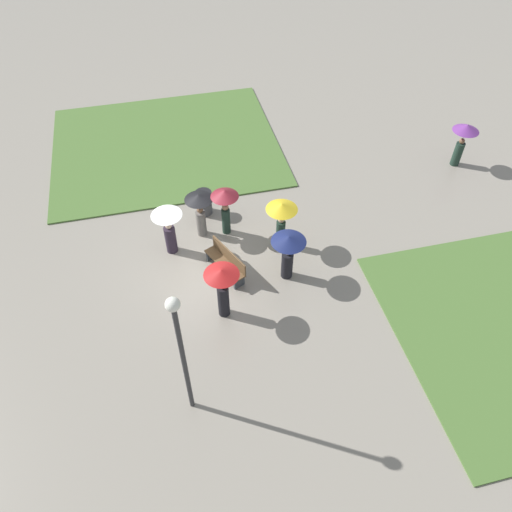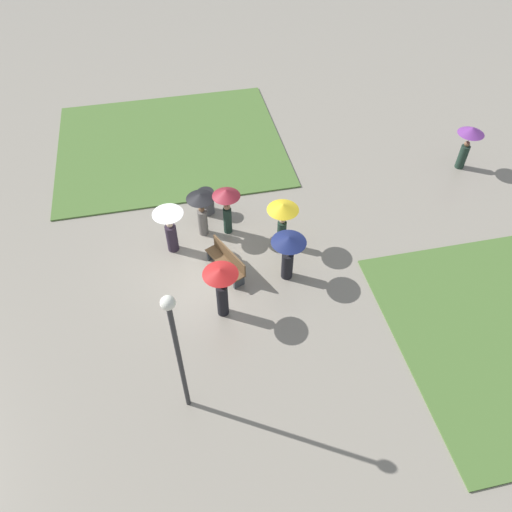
{
  "view_description": "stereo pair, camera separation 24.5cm",
  "coord_description": "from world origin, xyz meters",
  "px_view_note": "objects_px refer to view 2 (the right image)",
  "views": [
    {
      "loc": [
        11.55,
        -0.81,
        12.09
      ],
      "look_at": [
        1.45,
        1.6,
        1.06
      ],
      "focal_mm": 35.0,
      "sensor_mm": 36.0,
      "label": 1
    },
    {
      "loc": [
        11.61,
        -0.57,
        12.09
      ],
      "look_at": [
        1.45,
        1.6,
        1.06
      ],
      "focal_mm": 35.0,
      "sensor_mm": 36.0,
      "label": 2
    }
  ],
  "objects_px": {
    "trash_bin": "(206,202)",
    "crowd_person_black": "(201,207)",
    "crowd_person_navy": "(288,250)",
    "crowd_person_maroon": "(227,201)",
    "crowd_person_white": "(169,220)",
    "park_bench": "(227,261)",
    "crowd_person_yellow": "(283,215)",
    "crowd_person_red": "(221,284)",
    "lone_walker_mid_plaza": "(469,139)",
    "lamp_post": "(176,342)"
  },
  "relations": [
    {
      "from": "park_bench",
      "to": "crowd_person_yellow",
      "type": "height_order",
      "value": "crowd_person_yellow"
    },
    {
      "from": "park_bench",
      "to": "lone_walker_mid_plaza",
      "type": "xyz_separation_m",
      "value": [
        -3.55,
        10.03,
        0.84
      ]
    },
    {
      "from": "crowd_person_maroon",
      "to": "crowd_person_red",
      "type": "xyz_separation_m",
      "value": [
        3.44,
        -0.75,
        -0.04
      ]
    },
    {
      "from": "trash_bin",
      "to": "crowd_person_black",
      "type": "relative_size",
      "value": 0.53
    },
    {
      "from": "park_bench",
      "to": "trash_bin",
      "type": "height_order",
      "value": "trash_bin"
    },
    {
      "from": "lone_walker_mid_plaza",
      "to": "crowd_person_white",
      "type": "bearing_deg",
      "value": 107.78
    },
    {
      "from": "crowd_person_white",
      "to": "crowd_person_yellow",
      "type": "relative_size",
      "value": 1.03
    },
    {
      "from": "trash_bin",
      "to": "crowd_person_black",
      "type": "xyz_separation_m",
      "value": [
        1.09,
        -0.27,
        0.73
      ]
    },
    {
      "from": "park_bench",
      "to": "crowd_person_navy",
      "type": "distance_m",
      "value": 2.06
    },
    {
      "from": "crowd_person_maroon",
      "to": "crowd_person_yellow",
      "type": "height_order",
      "value": "crowd_person_maroon"
    },
    {
      "from": "park_bench",
      "to": "lone_walker_mid_plaza",
      "type": "bearing_deg",
      "value": 84.85
    },
    {
      "from": "trash_bin",
      "to": "crowd_person_white",
      "type": "relative_size",
      "value": 0.49
    },
    {
      "from": "park_bench",
      "to": "trash_bin",
      "type": "distance_m",
      "value": 3.01
    },
    {
      "from": "trash_bin",
      "to": "crowd_person_yellow",
      "type": "height_order",
      "value": "crowd_person_yellow"
    },
    {
      "from": "crowd_person_maroon",
      "to": "trash_bin",
      "type": "bearing_deg",
      "value": 124.05
    },
    {
      "from": "crowd_person_red",
      "to": "lone_walker_mid_plaza",
      "type": "xyz_separation_m",
      "value": [
        -5.18,
        10.43,
        -0.02
      ]
    },
    {
      "from": "crowd_person_red",
      "to": "crowd_person_yellow",
      "type": "relative_size",
      "value": 1.07
    },
    {
      "from": "crowd_person_yellow",
      "to": "lone_walker_mid_plaza",
      "type": "height_order",
      "value": "lone_walker_mid_plaza"
    },
    {
      "from": "trash_bin",
      "to": "crowd_person_maroon",
      "type": "xyz_separation_m",
      "value": [
        1.19,
        0.57,
        0.91
      ]
    },
    {
      "from": "park_bench",
      "to": "crowd_person_black",
      "type": "xyz_separation_m",
      "value": [
        -1.92,
        -0.5,
        0.73
      ]
    },
    {
      "from": "park_bench",
      "to": "lone_walker_mid_plaza",
      "type": "relative_size",
      "value": 0.95
    },
    {
      "from": "crowd_person_white",
      "to": "crowd_person_red",
      "type": "bearing_deg",
      "value": 118.14
    },
    {
      "from": "trash_bin",
      "to": "crowd_person_black",
      "type": "height_order",
      "value": "crowd_person_black"
    },
    {
      "from": "crowd_person_navy",
      "to": "crowd_person_yellow",
      "type": "relative_size",
      "value": 0.96
    },
    {
      "from": "lamp_post",
      "to": "lone_walker_mid_plaza",
      "type": "bearing_deg",
      "value": 123.77
    },
    {
      "from": "lamp_post",
      "to": "crowd_person_black",
      "type": "distance_m",
      "value": 6.6
    },
    {
      "from": "crowd_person_white",
      "to": "crowd_person_yellow",
      "type": "height_order",
      "value": "crowd_person_white"
    },
    {
      "from": "crowd_person_red",
      "to": "lamp_post",
      "type": "bearing_deg",
      "value": 51.97
    },
    {
      "from": "lamp_post",
      "to": "trash_bin",
      "type": "xyz_separation_m",
      "value": [
        -7.35,
        1.54,
        -2.37
      ]
    },
    {
      "from": "trash_bin",
      "to": "crowd_person_white",
      "type": "xyz_separation_m",
      "value": [
        1.65,
        -1.37,
        0.86
      ]
    },
    {
      "from": "crowd_person_black",
      "to": "crowd_person_yellow",
      "type": "relative_size",
      "value": 0.96
    },
    {
      "from": "park_bench",
      "to": "crowd_person_yellow",
      "type": "relative_size",
      "value": 0.95
    },
    {
      "from": "crowd_person_red",
      "to": "lone_walker_mid_plaza",
      "type": "relative_size",
      "value": 1.07
    },
    {
      "from": "crowd_person_black",
      "to": "crowd_person_red",
      "type": "bearing_deg",
      "value": -13.12
    },
    {
      "from": "trash_bin",
      "to": "crowd_person_navy",
      "type": "distance_m",
      "value": 4.23
    },
    {
      "from": "park_bench",
      "to": "crowd_person_yellow",
      "type": "xyz_separation_m",
      "value": [
        -0.78,
        1.99,
        0.88
      ]
    },
    {
      "from": "lamp_post",
      "to": "crowd_person_white",
      "type": "distance_m",
      "value": 5.9
    },
    {
      "from": "trash_bin",
      "to": "crowd_person_maroon",
      "type": "height_order",
      "value": "crowd_person_maroon"
    },
    {
      "from": "crowd_person_red",
      "to": "crowd_person_white",
      "type": "relative_size",
      "value": 1.04
    },
    {
      "from": "crowd_person_maroon",
      "to": "crowd_person_yellow",
      "type": "distance_m",
      "value": 1.95
    },
    {
      "from": "crowd_person_red",
      "to": "crowd_person_black",
      "type": "relative_size",
      "value": 1.12
    },
    {
      "from": "lamp_post",
      "to": "crowd_person_maroon",
      "type": "bearing_deg",
      "value": 161.02
    },
    {
      "from": "crowd_person_maroon",
      "to": "crowd_person_white",
      "type": "bearing_deg",
      "value": -158.3
    },
    {
      "from": "crowd_person_red",
      "to": "crowd_person_black",
      "type": "xyz_separation_m",
      "value": [
        -3.55,
        -0.09,
        -0.13
      ]
    },
    {
      "from": "crowd_person_white",
      "to": "crowd_person_yellow",
      "type": "bearing_deg",
      "value": 177.12
    },
    {
      "from": "crowd_person_white",
      "to": "park_bench",
      "type": "bearing_deg",
      "value": 146.09
    },
    {
      "from": "crowd_person_navy",
      "to": "park_bench",
      "type": "bearing_deg",
      "value": 141.82
    },
    {
      "from": "lone_walker_mid_plaza",
      "to": "park_bench",
      "type": "bearing_deg",
      "value": 116.56
    },
    {
      "from": "park_bench",
      "to": "lamp_post",
      "type": "bearing_deg",
      "value": -46.82
    },
    {
      "from": "park_bench",
      "to": "crowd_person_white",
      "type": "bearing_deg",
      "value": -154.73
    }
  ]
}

